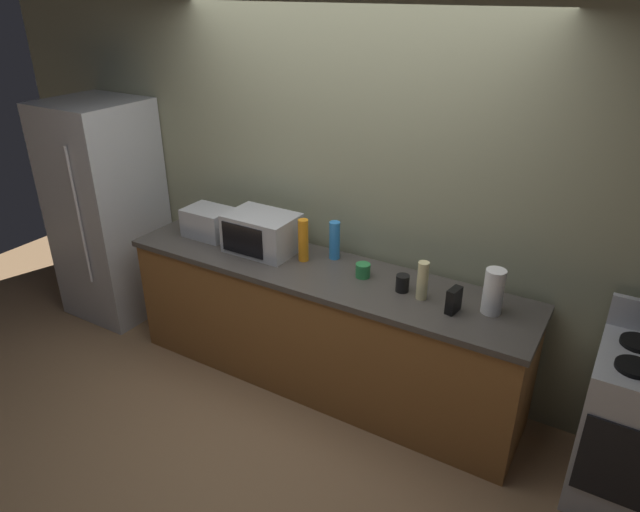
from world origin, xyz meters
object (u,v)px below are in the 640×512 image
object	(u,v)px
refrigerator	(108,211)
bottle_dish_soap	(303,240)
bottle_spray_cleaner	(335,240)
bottle_hand_soap	(423,281)
mug_green	(363,270)
paper_towel_roll	(493,291)
cordless_phone	(454,300)
toaster_oven	(209,222)
microwave	(262,233)
mug_black	(402,283)

from	to	relation	value
refrigerator	bottle_dish_soap	bearing A→B (deg)	1.99
bottle_spray_cleaner	refrigerator	bearing A→B (deg)	-174.38
bottle_hand_soap	mug_green	size ratio (longest dim) A/B	2.55
paper_towel_roll	mug_green	xyz separation A→B (m)	(-0.83, 0.01, -0.09)
cordless_phone	toaster_oven	bearing A→B (deg)	-174.21
microwave	paper_towel_roll	world-z (taller)	same
microwave	mug_black	xyz separation A→B (m)	(1.08, -0.03, -0.08)
bottle_spray_cleaner	bottle_hand_soap	size ratio (longest dim) A/B	1.11
bottle_hand_soap	mug_black	distance (m)	0.15
cordless_phone	bottle_dish_soap	size ratio (longest dim) A/B	0.51
bottle_hand_soap	mug_black	xyz separation A→B (m)	(-0.13, 0.02, -0.07)
bottle_spray_cleaner	mug_black	bearing A→B (deg)	-17.57
bottle_hand_soap	cordless_phone	bearing A→B (deg)	-13.47
microwave	mug_green	xyz separation A→B (m)	(0.79, 0.01, -0.09)
cordless_phone	mug_black	bearing A→B (deg)	177.17
paper_towel_roll	bottle_spray_cleaner	bearing A→B (deg)	172.33
bottle_hand_soap	bottle_dish_soap	size ratio (longest dim) A/B	0.81
bottle_dish_soap	microwave	bearing A→B (deg)	-177.03
cordless_phone	bottle_dish_soap	bearing A→B (deg)	-177.13
toaster_oven	mug_green	distance (m)	1.29
toaster_oven	paper_towel_roll	xyz separation A→B (m)	(2.11, -0.01, 0.03)
microwave	paper_towel_roll	bearing A→B (deg)	0.08
bottle_spray_cleaner	toaster_oven	bearing A→B (deg)	-171.92
cordless_phone	mug_black	size ratio (longest dim) A/B	1.40
cordless_phone	mug_green	bearing A→B (deg)	179.06
refrigerator	paper_towel_roll	distance (m)	3.17
bottle_spray_cleaner	cordless_phone	bearing A→B (deg)	-15.59
mug_black	bottle_spray_cleaner	bearing A→B (deg)	162.43
bottle_spray_cleaner	bottle_hand_soap	bearing A→B (deg)	-16.21
refrigerator	paper_towel_roll	world-z (taller)	refrigerator
bottle_dish_soap	mug_green	distance (m)	0.47
bottle_spray_cleaner	microwave	bearing A→B (deg)	-162.84
bottle_hand_soap	bottle_dish_soap	world-z (taller)	bottle_dish_soap
refrigerator	toaster_oven	xyz separation A→B (m)	(1.05, 0.06, 0.10)
mug_green	mug_black	xyz separation A→B (m)	(0.29, -0.04, 0.01)
microwave	bottle_hand_soap	size ratio (longest dim) A/B	2.00
toaster_oven	bottle_dish_soap	xyz separation A→B (m)	(0.83, 0.00, 0.04)
bottle_spray_cleaner	mug_black	distance (m)	0.62
microwave	paper_towel_roll	size ratio (longest dim) A/B	1.78
cordless_phone	bottle_spray_cleaner	distance (m)	0.97
cordless_phone	mug_green	distance (m)	0.65
toaster_oven	paper_towel_roll	size ratio (longest dim) A/B	1.26
microwave	mug_black	distance (m)	1.08
microwave	bottle_dish_soap	size ratio (longest dim) A/B	1.62
toaster_oven	mug_black	distance (m)	1.58
mug_black	mug_green	bearing A→B (deg)	172.03
refrigerator	microwave	size ratio (longest dim) A/B	3.75
refrigerator	mug_green	bearing A→B (deg)	1.40
microwave	mug_green	bearing A→B (deg)	0.66
paper_towel_roll	cordless_phone	size ratio (longest dim) A/B	1.80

